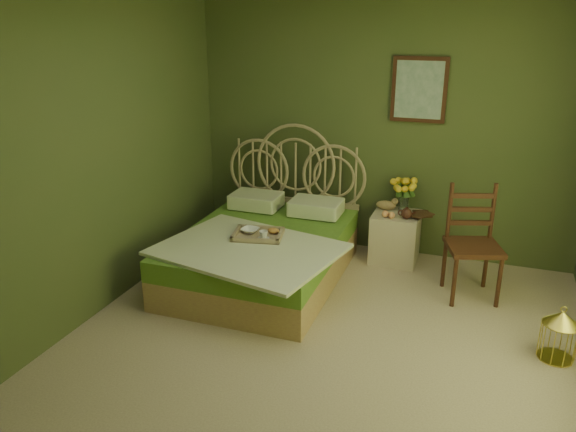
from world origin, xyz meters
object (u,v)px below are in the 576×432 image
at_px(nightstand, 396,229).
at_px(chair, 475,235).
at_px(bed, 264,249).
at_px(birdcage, 559,336).

height_order(nightstand, chair, chair).
bearing_deg(chair, bed, 172.09).
height_order(bed, nightstand, bed).
height_order(nightstand, birdcage, nightstand).
distance_m(bed, nightstand, 1.42).
relative_size(bed, birdcage, 5.49).
height_order(chair, birdcage, chair).
bearing_deg(bed, chair, 9.78).
bearing_deg(birdcage, chair, 126.82).
relative_size(nightstand, birdcage, 2.39).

